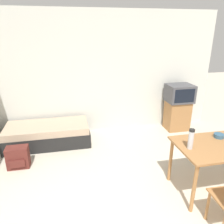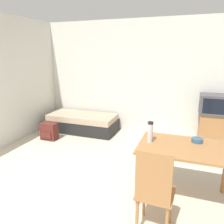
# 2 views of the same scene
# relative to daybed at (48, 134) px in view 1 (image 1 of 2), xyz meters

# --- Properties ---
(wall_back) EXTENTS (5.49, 0.06, 2.70)m
(wall_back) POSITION_rel_daybed_xyz_m (1.16, 0.50, 1.13)
(wall_back) COLOR silver
(wall_back) RESTS_ON ground_plane
(daybed) EXTENTS (1.73, 0.78, 0.44)m
(daybed) POSITION_rel_daybed_xyz_m (0.00, 0.00, 0.00)
(daybed) COLOR black
(daybed) RESTS_ON ground_plane
(tv) EXTENTS (0.58, 0.48, 1.10)m
(tv) POSITION_rel_daybed_xyz_m (3.00, 0.13, 0.37)
(tv) COLOR #9E6B3D
(tv) RESTS_ON ground_plane
(dining_table) EXTENTS (1.19, 0.78, 0.76)m
(dining_table) POSITION_rel_daybed_xyz_m (2.51, -1.98, 0.45)
(dining_table) COLOR #9E6B3D
(dining_table) RESTS_ON ground_plane
(thermos_flask) EXTENTS (0.08, 0.08, 0.29)m
(thermos_flask) POSITION_rel_daybed_xyz_m (2.04, -1.99, 0.70)
(thermos_flask) COLOR #B7B7BC
(thermos_flask) RESTS_ON dining_table
(mate_bowl) EXTENTS (0.15, 0.15, 0.06)m
(mate_bowl) POSITION_rel_daybed_xyz_m (2.64, -1.78, 0.57)
(mate_bowl) COLOR #335670
(mate_bowl) RESTS_ON dining_table
(backpack) EXTENTS (0.37, 0.24, 0.39)m
(backpack) POSITION_rel_daybed_xyz_m (-0.46, -0.78, -0.02)
(backpack) COLOR #56231E
(backpack) RESTS_ON ground_plane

